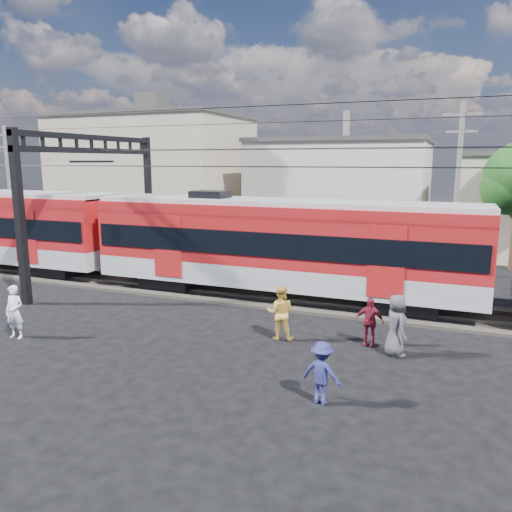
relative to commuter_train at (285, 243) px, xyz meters
The scene contains 15 objects.
ground 8.36m from the commuter_train, 86.83° to the right, with size 120.00×120.00×0.00m, color black.
track_bed 2.38m from the commuter_train, ahead, with size 70.00×3.40×0.12m, color #2D2823.
rail_near 2.39m from the commuter_train, 59.42° to the right, with size 70.00×0.12×0.12m, color #59544C.
rail_far 2.39m from the commuter_train, 59.42° to the left, with size 70.00×0.12×0.12m, color #59544C.
commuter_train is the anchor object (origin of this frame).
catenary 8.65m from the commuter_train, behind, with size 70.00×9.30×7.52m.
building_west 23.13m from the commuter_train, 135.98° to the left, with size 14.28×10.20×9.30m.
building_midwest 19.10m from the commuter_train, 94.68° to the left, with size 12.24×12.24×7.30m.
utility_pole_mid 9.75m from the commuter_train, 47.37° to the left, with size 1.80×0.24×8.50m.
utility_pole_west 22.45m from the commuter_train, 164.45° to the left, with size 1.80×0.24×8.00m.
pedestrian_a 10.32m from the commuter_train, 131.48° to the right, with size 0.65×0.42×1.77m, color white.
pedestrian_b 4.99m from the commuter_train, 73.33° to the right, with size 0.88×0.68×1.81m, color gold.
pedestrian_c 9.27m from the commuter_train, 66.01° to the right, with size 1.00×0.57×1.55m, color navy.
pedestrian_d 6.01m from the commuter_train, 44.34° to the right, with size 0.92×0.38×1.57m, color maroon.
pedestrian_e 6.93m from the commuter_train, 42.38° to the right, with size 0.91×0.59×1.87m, color #46454A.
Camera 1 is at (5.92, -11.28, 5.76)m, focal length 35.00 mm.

